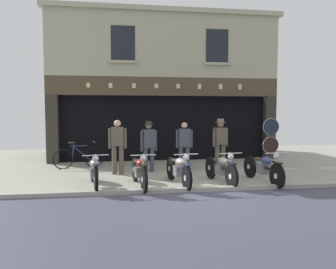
{
  "coord_description": "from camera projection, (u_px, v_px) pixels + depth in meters",
  "views": [
    {
      "loc": [
        -1.73,
        -7.49,
        1.93
      ],
      "look_at": [
        -0.28,
        2.65,
        1.23
      ],
      "focal_mm": 34.44,
      "sensor_mm": 36.0,
      "label": 1
    }
  ],
  "objects": [
    {
      "name": "shop_facade",
      "position": [
        160.0,
        118.0,
        14.61
      ],
      "size": [
        9.42,
        4.42,
        5.96
      ],
      "color": "black",
      "rests_on": "ground"
    },
    {
      "name": "shopkeeper_center",
      "position": [
        149.0,
        144.0,
        10.4
      ],
      "size": [
        0.55,
        0.33,
        1.65
      ],
      "rotation": [
        0.0,
        0.0,
        3.38
      ],
      "color": "#3D424C",
      "rests_on": "ground"
    },
    {
      "name": "motorcycle_center_left",
      "position": [
        139.0,
        170.0,
        8.33
      ],
      "size": [
        0.62,
        2.05,
        0.92
      ],
      "rotation": [
        0.0,
        0.0,
        3.26
      ],
      "color": "black",
      "rests_on": "ground"
    },
    {
      "name": "motorcycle_left",
      "position": [
        94.0,
        171.0,
        8.31
      ],
      "size": [
        0.62,
        1.98,
        0.92
      ],
      "rotation": [
        0.0,
        0.0,
        3.29
      ],
      "color": "black",
      "rests_on": "ground"
    },
    {
      "name": "motorcycle_center",
      "position": [
        178.0,
        169.0,
        8.53
      ],
      "size": [
        0.62,
        2.05,
        0.92
      ],
      "rotation": [
        0.0,
        0.0,
        3.27
      ],
      "color": "black",
      "rests_on": "ground"
    },
    {
      "name": "motorcycle_right",
      "position": [
        263.0,
        167.0,
        8.81
      ],
      "size": [
        0.62,
        2.09,
        0.92
      ],
      "rotation": [
        0.0,
        0.0,
        3.23
      ],
      "color": "black",
      "rests_on": "ground"
    },
    {
      "name": "motorcycle_center_right",
      "position": [
        221.0,
        168.0,
        8.75
      ],
      "size": [
        0.62,
        1.95,
        0.91
      ],
      "rotation": [
        0.0,
        0.0,
        3.28
      ],
      "color": "black",
      "rests_on": "ground"
    },
    {
      "name": "assistant_far_right",
      "position": [
        220.0,
        142.0,
        10.6
      ],
      "size": [
        0.55,
        0.36,
        1.72
      ],
      "rotation": [
        0.0,
        0.0,
        3.38
      ],
      "color": "brown",
      "rests_on": "ground"
    },
    {
      "name": "advert_board_near",
      "position": [
        133.0,
        117.0,
        12.81
      ],
      "size": [
        0.67,
        0.03,
        1.01
      ],
      "color": "beige"
    },
    {
      "name": "salesman_left",
      "position": [
        118.0,
        144.0,
        10.02
      ],
      "size": [
        0.56,
        0.26,
        1.7
      ],
      "rotation": [
        0.0,
        0.0,
        3.06
      ],
      "color": "brown",
      "rests_on": "ground"
    },
    {
      "name": "salesman_right",
      "position": [
        184.0,
        144.0,
        10.66
      ],
      "size": [
        0.56,
        0.25,
        1.6
      ],
      "rotation": [
        0.0,
        0.0,
        3.13
      ],
      "color": "#3D424C",
      "rests_on": "ground"
    },
    {
      "name": "leaning_bicycle",
      "position": [
        79.0,
        157.0,
        11.22
      ],
      "size": [
        1.7,
        0.61,
        0.94
      ],
      "rotation": [
        0.0,
        0.0,
        -1.32
      ],
      "color": "black",
      "rests_on": "ground"
    },
    {
      "name": "ground",
      "position": [
        205.0,
        206.0,
        6.81
      ],
      "size": [
        21.12,
        22.0,
        0.18
      ],
      "color": "gray"
    },
    {
      "name": "tyre_sign_pole",
      "position": [
        271.0,
        137.0,
        11.68
      ],
      "size": [
        0.61,
        0.06,
        1.72
      ],
      "color": "#232328",
      "rests_on": "ground"
    }
  ]
}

